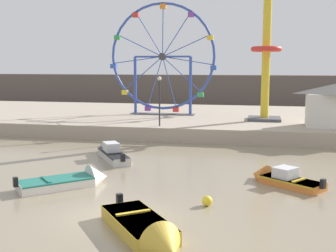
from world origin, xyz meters
name	(u,v)px	position (x,y,z in m)	size (l,w,h in m)	color
ground_plane	(116,215)	(0.00, 0.00, 0.00)	(240.00, 240.00, 0.00)	gray
quay_promenade	(203,120)	(0.00, 26.53, 0.55)	(110.00, 20.41, 1.10)	tan
distant_town_skyline	(223,90)	(0.00, 50.56, 2.20)	(140.00, 3.00, 4.40)	#564C47
motorboat_orange_hull	(279,178)	(6.51, 6.11, 0.26)	(3.85, 3.35, 1.30)	orange
motorboat_white_red_stripe	(73,181)	(-3.46, 3.63, 0.25)	(4.21, 4.10, 1.40)	silver
motorboat_mustard_yellow	(148,233)	(1.87, -2.18, 0.28)	(4.12, 4.72, 1.49)	gold
motorboat_pale_grey	(110,153)	(-3.83, 10.20, 0.33)	(3.77, 5.00, 1.29)	silver
ferris_wheel_blue_frame	(163,59)	(-3.81, 25.53, 6.48)	(10.44, 1.20, 10.70)	#334CA8
drop_tower_yellow_tower	(266,60)	(5.89, 23.00, 6.34)	(2.80, 2.80, 12.02)	gold
carnival_booth_white_ticket	(335,105)	(11.19, 19.84, 2.85)	(4.76, 3.25, 3.36)	silver
promenade_lamp_near	(159,94)	(-2.25, 17.42, 3.66)	(0.32, 0.32, 3.91)	#2D2D33
mooring_buoy_orange	(207,201)	(3.38, 1.88, 0.22)	(0.44, 0.44, 0.44)	yellow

